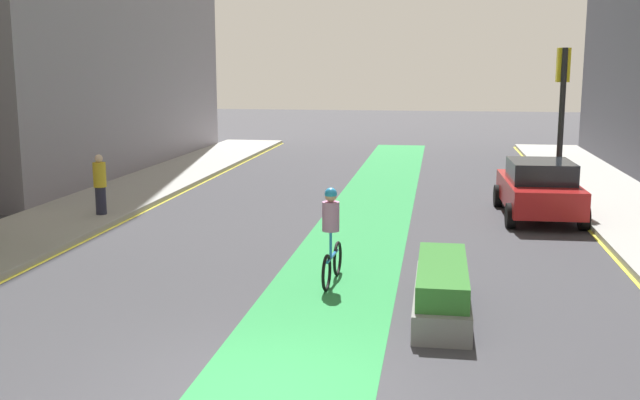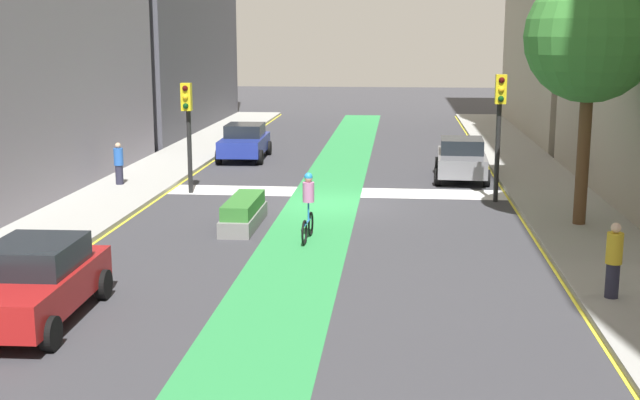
{
  "view_description": "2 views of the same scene",
  "coord_description": "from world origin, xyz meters",
  "px_view_note": "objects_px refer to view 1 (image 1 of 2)",
  "views": [
    {
      "loc": [
        2.17,
        -8.48,
        4.07
      ],
      "look_at": [
        0.02,
        4.99,
        1.6
      ],
      "focal_mm": 41.72,
      "sensor_mm": 36.0,
      "label": 1
    },
    {
      "loc": [
        -2.19,
        26.95,
        5.6
      ],
      "look_at": [
        -0.3,
        7.16,
        1.57
      ],
      "focal_mm": 46.6,
      "sensor_mm": 36.0,
      "label": 2
    }
  ],
  "objects_px": {
    "median_planter": "(442,289)",
    "pedestrian_sidewalk_left_a": "(100,184)",
    "traffic_signal_far_right": "(562,97)",
    "car_red_right_far": "(539,189)",
    "cyclist_in_lane": "(331,234)"
  },
  "relations": [
    {
      "from": "median_planter",
      "to": "pedestrian_sidewalk_left_a",
      "type": "bearing_deg",
      "value": 145.06
    },
    {
      "from": "pedestrian_sidewalk_left_a",
      "to": "median_planter",
      "type": "bearing_deg",
      "value": -34.94
    },
    {
      "from": "traffic_signal_far_right",
      "to": "pedestrian_sidewalk_left_a",
      "type": "height_order",
      "value": "traffic_signal_far_right"
    },
    {
      "from": "traffic_signal_far_right",
      "to": "cyclist_in_lane",
      "type": "relative_size",
      "value": 2.46
    },
    {
      "from": "cyclist_in_lane",
      "to": "pedestrian_sidewalk_left_a",
      "type": "relative_size",
      "value": 1.16
    },
    {
      "from": "traffic_signal_far_right",
      "to": "car_red_right_far",
      "type": "height_order",
      "value": "traffic_signal_far_right"
    },
    {
      "from": "median_planter",
      "to": "cyclist_in_lane",
      "type": "bearing_deg",
      "value": 146.62
    },
    {
      "from": "traffic_signal_far_right",
      "to": "car_red_right_far",
      "type": "bearing_deg",
      "value": -115.03
    },
    {
      "from": "traffic_signal_far_right",
      "to": "car_red_right_far",
      "type": "relative_size",
      "value": 1.07
    },
    {
      "from": "car_red_right_far",
      "to": "median_planter",
      "type": "bearing_deg",
      "value": -107.15
    },
    {
      "from": "traffic_signal_far_right",
      "to": "cyclist_in_lane",
      "type": "distance_m",
      "value": 10.29
    },
    {
      "from": "traffic_signal_far_right",
      "to": "median_planter",
      "type": "xyz_separation_m",
      "value": [
        -3.28,
        -9.87,
        -2.78
      ]
    },
    {
      "from": "cyclist_in_lane",
      "to": "median_planter",
      "type": "xyz_separation_m",
      "value": [
        2.05,
        -1.35,
        -0.57
      ]
    },
    {
      "from": "pedestrian_sidewalk_left_a",
      "to": "median_planter",
      "type": "relative_size",
      "value": 0.5
    },
    {
      "from": "traffic_signal_far_right",
      "to": "cyclist_in_lane",
      "type": "xyz_separation_m",
      "value": [
        -5.33,
        -8.51,
        -2.21
      ]
    }
  ]
}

